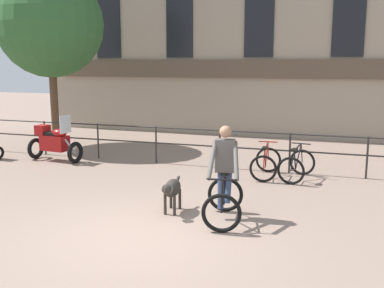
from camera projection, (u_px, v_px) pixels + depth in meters
The scene contains 8 objects.
ground_plane at pixel (138, 235), 7.43m from camera, with size 60.00×60.00×0.00m, color gray.
canal_railing at pixel (220, 142), 12.16m from camera, with size 15.05×0.05×1.05m.
cyclist_with_bike at pixel (224, 178), 8.09m from camera, with size 0.89×1.28×1.70m.
dog at pixel (172, 189), 8.51m from camera, with size 0.34×1.02×0.65m.
parked_motorcycle at pixel (54, 142), 13.03m from camera, with size 1.67×0.80×1.35m.
parked_bicycle_near_lamp at pixel (266, 163), 11.18m from camera, with size 0.70×1.14×0.86m.
parked_bicycle_mid_left at pixel (297, 165), 10.94m from camera, with size 0.83×1.20×0.86m.
tree_canalside_left at pixel (50, 25), 14.82m from camera, with size 3.51×3.51×5.84m.
Camera 1 is at (3.10, -6.39, 2.81)m, focal length 42.00 mm.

